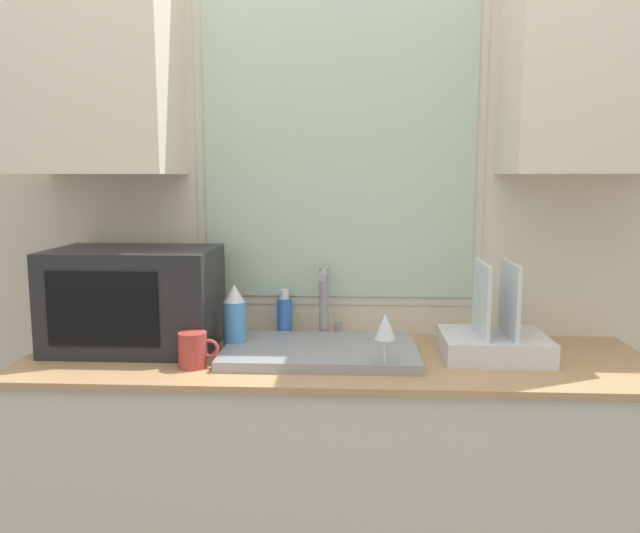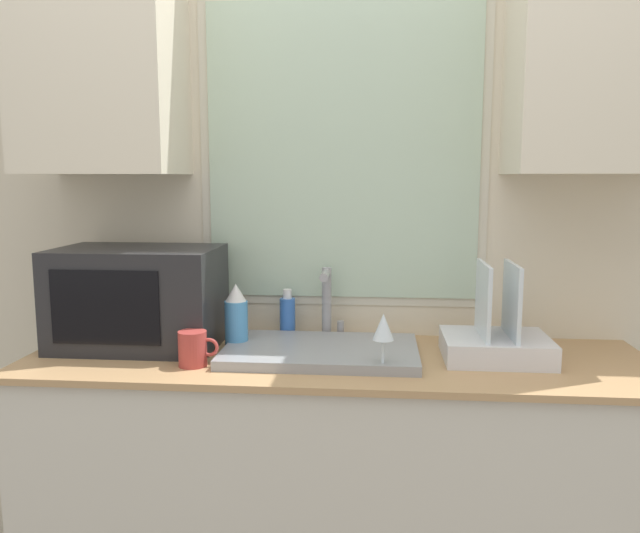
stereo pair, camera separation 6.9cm
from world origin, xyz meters
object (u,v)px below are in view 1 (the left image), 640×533
(microwave, at_px, (135,299))
(spray_bottle, at_px, (235,319))
(wine_glass, at_px, (385,329))
(soap_bottle, at_px, (285,317))
(dish_rack, at_px, (494,338))
(faucet, at_px, (325,299))
(mug_near_sink, at_px, (193,350))

(microwave, xyz_separation_m, spray_bottle, (0.32, -0.02, -0.06))
(wine_glass, bearing_deg, soap_bottle, 130.95)
(spray_bottle, xyz_separation_m, wine_glass, (0.46, -0.20, 0.02))
(spray_bottle, height_order, wine_glass, spray_bottle)
(wine_glass, bearing_deg, microwave, 164.44)
(dish_rack, bearing_deg, faucet, 160.70)
(soap_bottle, height_order, wine_glass, wine_glass)
(dish_rack, relative_size, soap_bottle, 1.88)
(mug_near_sink, distance_m, wine_glass, 0.55)
(spray_bottle, distance_m, mug_near_sink, 0.21)
(faucet, height_order, dish_rack, dish_rack)
(microwave, relative_size, soap_bottle, 3.08)
(soap_bottle, bearing_deg, mug_near_sink, -122.71)
(faucet, bearing_deg, soap_bottle, 174.51)
(spray_bottle, bearing_deg, wine_glass, -23.61)
(mug_near_sink, bearing_deg, microwave, 140.19)
(faucet, relative_size, soap_bottle, 1.46)
(faucet, distance_m, soap_bottle, 0.15)
(faucet, distance_m, wine_glass, 0.40)
(faucet, distance_m, mug_near_sink, 0.50)
(faucet, bearing_deg, wine_glass, -62.88)
(dish_rack, relative_size, mug_near_sink, 2.66)
(faucet, xyz_separation_m, dish_rack, (0.52, -0.18, -0.08))
(faucet, xyz_separation_m, soap_bottle, (-0.14, 0.01, -0.06))
(soap_bottle, bearing_deg, spray_bottle, -129.27)
(faucet, height_order, soap_bottle, faucet)
(microwave, relative_size, dish_rack, 1.64)
(microwave, distance_m, wine_glass, 0.81)
(microwave, height_order, soap_bottle, microwave)
(dish_rack, xyz_separation_m, wine_glass, (-0.34, -0.17, 0.07))
(microwave, height_order, dish_rack, microwave)
(mug_near_sink, bearing_deg, faucet, 42.81)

